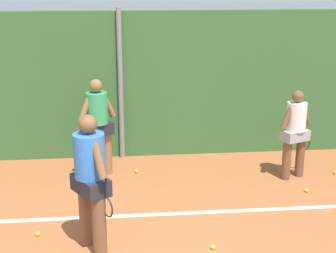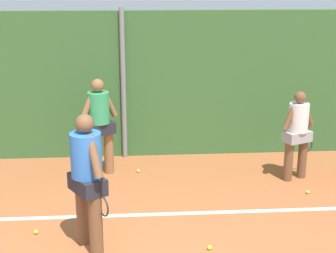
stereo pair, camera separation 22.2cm
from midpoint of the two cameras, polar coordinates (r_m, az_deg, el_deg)
The scene contains 12 objects.
ground_plane at distance 7.27m, azimuth -5.67°, elevation -13.10°, with size 27.08×27.08×0.00m, color #A85B33.
hedge_fence_backdrop at distance 10.25m, azimuth -6.00°, elevation 4.64°, with size 17.60×0.25×2.95m, color #386633.
fence_post_center at distance 10.07m, azimuth -6.01°, elevation 4.64°, with size 0.10×0.10×3.02m, color gray.
court_baseline_paint at distance 8.04m, azimuth -5.70°, elevation -9.99°, with size 12.86×0.10×0.01m, color white.
player_foreground_near at distance 6.76m, azimuth -9.67°, elevation -5.56°, with size 0.58×0.72×1.91m.
player_midcourt at distance 9.39m, azimuth 13.54°, elevation -0.37°, with size 0.71×0.44×1.65m.
player_backcourt_far at distance 9.29m, azimuth -8.65°, elevation 0.43°, with size 0.68×0.55×1.83m.
tennis_ball_0 at distance 7.13m, azimuth 4.20°, elevation -13.40°, with size 0.07×0.07×0.07m, color #CCDB33.
tennis_ball_3 at distance 10.05m, azimuth 17.72°, elevation -4.94°, with size 0.07×0.07×0.07m, color #CCDB33.
tennis_ball_4 at distance 9.10m, azimuth 14.68°, elevation -6.99°, with size 0.07×0.07×0.07m, color #CCDB33.
tennis_ball_5 at distance 9.65m, azimuth -4.21°, elevation -5.04°, with size 0.07×0.07×0.07m, color #CCDB33.
tennis_ball_6 at distance 7.69m, azimuth -15.31°, elevation -11.59°, with size 0.07×0.07×0.07m, color #CCDB33.
Camera 1 is at (-0.04, -4.76, 3.60)m, focal length 54.06 mm.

